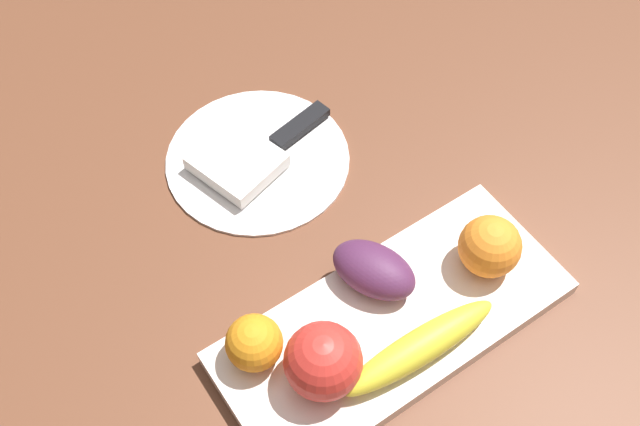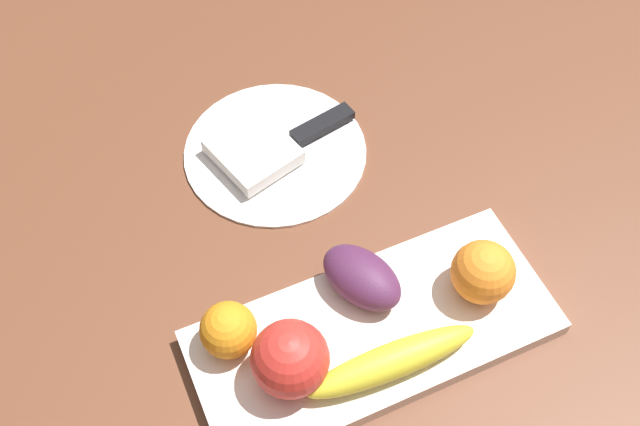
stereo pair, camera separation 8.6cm
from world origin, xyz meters
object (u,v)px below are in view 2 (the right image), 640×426
Objects in this scene: banana at (392,361)px; orange_near_apple at (483,272)px; apple at (290,359)px; folded_napkin at (253,151)px; grape_bunch at (362,277)px; dinner_plate at (275,151)px; orange_near_banana at (228,330)px; knife at (313,130)px; fruit_tray at (373,333)px.

orange_near_apple reaches higher than banana.
apple is 0.31m from folded_napkin.
grape_bunch reaches higher than dinner_plate.
apple is 1.33× the size of orange_near_banana.
dinner_plate is (-0.15, -0.24, -0.05)m from orange_near_banana.
orange_near_banana is (0.14, -0.10, 0.01)m from banana.
knife is at bearing -174.92° from dinner_plate.
orange_near_apple is (-0.23, -0.01, -0.01)m from apple.
grape_bunch is at bearing -24.19° from orange_near_apple.
fruit_tray is at bearing 86.51° from banana.
banana is at bearing 68.89° from knife.
apple is 1.14× the size of orange_near_apple.
grape_bunch is at bearing 99.32° from folded_napkin.
dinner_plate is 2.37× the size of folded_napkin.
apple is 0.42× the size of banana.
grape_bunch is 0.42× the size of dinner_plate.
dinner_plate is at bearing -5.98° from knife.
apple reaches higher than dinner_plate.
fruit_tray is 3.96× the size of folded_napkin.
dinner_plate is (0.13, -0.29, -0.05)m from orange_near_apple.
dinner_plate is (-0.10, -0.30, -0.06)m from apple.
orange_near_banana reaches higher than folded_napkin.
knife is at bearing -76.15° from orange_near_apple.
grape_bunch is (-0.01, -0.05, 0.03)m from fruit_tray.
fruit_tray reaches higher than dinner_plate.
knife is at bearing -176.68° from folded_napkin.
apple is 0.35m from knife.
apple reaches higher than banana.
knife is (0.07, -0.30, -0.04)m from orange_near_apple.
folded_napkin is 0.09m from knife.
folded_napkin is at bearing 0.00° from dinner_plate.
grape_bunch is 0.99× the size of folded_napkin.
orange_near_banana is (0.05, -0.06, -0.01)m from apple.
orange_near_apple is 0.39× the size of knife.
grape_bunch is at bearing -178.80° from orange_near_banana.
grape_bunch is (-0.01, -0.10, 0.00)m from banana.
orange_near_banana is at bearing 63.83° from folded_napkin.
folded_napkin is at bearing -61.35° from orange_near_apple.
grape_bunch reaches higher than banana.
orange_near_banana is 0.32m from knife.
apple is at bearing 2.37° from orange_near_apple.
grape_bunch is 0.25m from knife.
grape_bunch is 0.55× the size of knife.
orange_near_apple is 0.13m from grape_bunch.
folded_napkin reaches higher than knife.
orange_near_banana is at bearing -17.92° from fruit_tray.
knife is at bearing 81.79° from banana.
apple is 0.11m from banana.
orange_near_banana reaches higher than knife.
banana reaches higher than fruit_tray.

